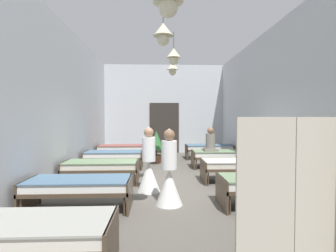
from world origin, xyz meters
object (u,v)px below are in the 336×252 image
object	(u,v)px
bed_left_row_1	(79,186)
bed_right_row_4	(209,148)
bed_right_row_2	(238,165)
potted_plant	(156,144)
nurse_mid_aisle	(149,169)
bed_right_row_1	(270,184)
bed_left_row_0	(26,232)
bed_right_row_3	(220,155)
bed_left_row_4	(122,148)
privacy_screen	(319,232)
bed_left_row_2	(102,166)
bed_left_row_3	(114,155)
nurse_near_aisle	(169,178)
patient_seated_primary	(210,142)

from	to	relation	value
bed_left_row_1	bed_right_row_4	bearing A→B (deg)	57.85
bed_right_row_2	bed_right_row_4	distance (m)	3.80
potted_plant	nurse_mid_aisle	bearing A→B (deg)	-92.53
bed_left_row_1	bed_right_row_1	bearing A→B (deg)	0.00
bed_left_row_0	bed_right_row_3	world-z (taller)	same
bed_left_row_1	bed_left_row_4	world-z (taller)	same
bed_left_row_4	nurse_mid_aisle	bearing A→B (deg)	-74.86
bed_right_row_3	potted_plant	xyz separation A→B (m)	(-2.17, 0.99, 0.28)
bed_right_row_3	privacy_screen	size ratio (longest dim) A/B	1.12
bed_right_row_2	potted_plant	xyz separation A→B (m)	(-2.17, 2.89, 0.28)
bed_left_row_4	bed_right_row_4	bearing A→B (deg)	0.00
bed_left_row_1	bed_left_row_2	bearing A→B (deg)	90.00
bed_left_row_3	potted_plant	size ratio (longest dim) A/B	1.59
bed_left_row_0	bed_left_row_1	xyz separation A→B (m)	(0.00, 1.90, 0.00)
bed_right_row_2	bed_right_row_3	bearing A→B (deg)	90.00
bed_left_row_0	nurse_mid_aisle	size ratio (longest dim) A/B	1.28
bed_left_row_1	bed_right_row_4	distance (m)	6.73
bed_left_row_1	bed_right_row_3	size ratio (longest dim) A/B	1.00
bed_right_row_1	bed_left_row_2	world-z (taller)	same
bed_left_row_1	nurse_mid_aisle	world-z (taller)	nurse_mid_aisle
bed_left_row_2	bed_right_row_2	distance (m)	3.58
bed_right_row_2	bed_right_row_3	xyz separation A→B (m)	(0.00, 1.90, 0.00)
bed_right_row_4	nurse_near_aisle	distance (m)	5.84
patient_seated_primary	potted_plant	size ratio (longest dim) A/B	0.67
bed_right_row_1	bed_right_row_2	xyz separation A→B (m)	(0.00, 1.90, 0.00)
bed_left_row_3	nurse_near_aisle	distance (m)	3.99
bed_right_row_2	nurse_mid_aisle	xyz separation A→B (m)	(-2.33, -0.81, 0.09)
bed_right_row_3	bed_left_row_4	distance (m)	4.06
bed_left_row_0	bed_left_row_4	distance (m)	7.60
bed_left_row_2	potted_plant	bearing A→B (deg)	63.98
nurse_near_aisle	privacy_screen	world-z (taller)	privacy_screen
patient_seated_primary	privacy_screen	world-z (taller)	privacy_screen
bed_left_row_3	bed_right_row_3	bearing A→B (deg)	0.00
bed_right_row_4	bed_right_row_3	bearing A→B (deg)	-90.00
bed_right_row_2	bed_right_row_3	world-z (taller)	same
bed_left_row_4	bed_left_row_3	bearing A→B (deg)	-90.00
bed_right_row_3	bed_left_row_0	bearing A→B (deg)	-122.15
bed_left_row_3	bed_right_row_2	bearing A→B (deg)	-27.94
bed_right_row_1	nurse_mid_aisle	size ratio (longest dim) A/B	1.28
bed_right_row_1	patient_seated_primary	bearing A→B (deg)	95.34
bed_right_row_1	nurse_near_aisle	xyz separation A→B (m)	(-1.91, 0.18, 0.09)
bed_left_row_4	bed_left_row_1	bearing A→B (deg)	-90.00
bed_left_row_2	potted_plant	xyz separation A→B (m)	(1.41, 2.89, 0.28)
bed_right_row_4	bed_left_row_0	bearing A→B (deg)	-115.24
bed_right_row_4	nurse_near_aisle	xyz separation A→B (m)	(-1.91, -5.52, 0.09)
bed_left_row_4	bed_right_row_4	distance (m)	3.58
bed_left_row_4	nurse_mid_aisle	distance (m)	4.78
bed_right_row_4	nurse_mid_aisle	xyz separation A→B (m)	(-2.33, -4.61, 0.09)
nurse_near_aisle	bed_left_row_0	bearing A→B (deg)	-39.63
bed_left_row_3	nurse_mid_aisle	distance (m)	2.99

